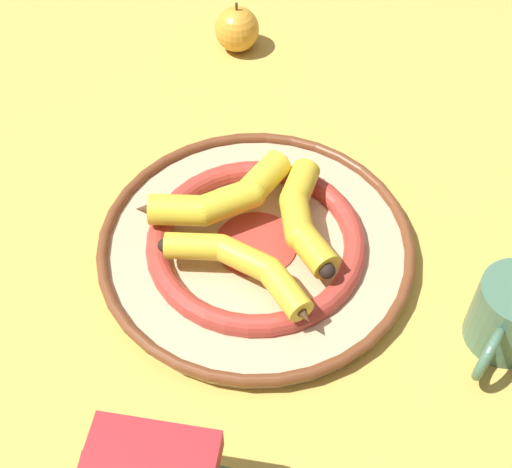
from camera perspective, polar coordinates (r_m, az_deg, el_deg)
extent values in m
plane|color=gold|center=(0.88, -0.97, -2.36)|extent=(2.80, 2.80, 0.00)
cylinder|color=tan|center=(0.88, 0.00, -1.18)|extent=(0.37, 0.37, 0.02)
torus|color=#AD382D|center=(0.87, 0.00, -0.64)|extent=(0.27, 0.27, 0.03)
cylinder|color=#AD382D|center=(0.87, 0.00, -0.78)|extent=(0.10, 0.10, 0.00)
torus|color=brown|center=(0.87, 0.00, -0.69)|extent=(0.39, 0.39, 0.01)
cylinder|color=yellow|center=(0.79, 2.39, -4.58)|extent=(0.07, 0.07, 0.03)
cylinder|color=yellow|center=(0.82, -0.86, -2.00)|extent=(0.05, 0.07, 0.03)
cylinder|color=yellow|center=(0.83, -5.06, -0.99)|extent=(0.05, 0.07, 0.03)
sphere|color=yellow|center=(0.81, 1.13, -2.95)|extent=(0.03, 0.03, 0.03)
sphere|color=yellow|center=(0.83, -2.80, -1.08)|extent=(0.03, 0.03, 0.03)
cone|color=#472D19|center=(0.78, 3.71, -6.27)|extent=(0.04, 0.04, 0.02)
sphere|color=black|center=(0.84, -7.29, -0.91)|extent=(0.02, 0.02, 0.02)
cylinder|color=yellow|center=(0.86, -6.39, 1.92)|extent=(0.05, 0.07, 0.04)
cylinder|color=yellow|center=(0.87, -2.28, 2.58)|extent=(0.07, 0.07, 0.04)
cylinder|color=yellow|center=(0.90, 0.85, 4.53)|extent=(0.07, 0.06, 0.04)
sphere|color=yellow|center=(0.86, -4.24, 1.86)|extent=(0.04, 0.04, 0.04)
sphere|color=yellow|center=(0.88, -0.35, 3.28)|extent=(0.04, 0.04, 0.04)
cone|color=#472D19|center=(0.87, -8.51, 1.97)|extent=(0.04, 0.04, 0.03)
sphere|color=black|center=(0.92, 2.02, 5.73)|extent=(0.02, 0.02, 0.02)
cylinder|color=gold|center=(0.89, 3.56, 3.98)|extent=(0.06, 0.04, 0.04)
cylinder|color=gold|center=(0.85, 3.28, 1.28)|extent=(0.07, 0.05, 0.04)
cylinder|color=gold|center=(0.82, 4.60, -1.54)|extent=(0.07, 0.07, 0.04)
sphere|color=gold|center=(0.87, 3.03, 2.70)|extent=(0.04, 0.04, 0.04)
sphere|color=gold|center=(0.84, 3.54, -0.20)|extent=(0.04, 0.04, 0.04)
cone|color=#472D19|center=(0.91, 4.08, 5.22)|extent=(0.03, 0.03, 0.03)
sphere|color=black|center=(0.81, 5.70, -2.92)|extent=(0.02, 0.02, 0.02)
cylinder|color=#477056|center=(0.83, 19.74, -6.04)|extent=(0.09, 0.09, 0.09)
torus|color=#477056|center=(0.79, 18.11, -9.10)|extent=(0.06, 0.03, 0.06)
sphere|color=gold|center=(1.17, -1.53, 16.05)|extent=(0.07, 0.07, 0.07)
cylinder|color=#4C3319|center=(1.15, -1.57, 17.75)|extent=(0.00, 0.00, 0.01)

